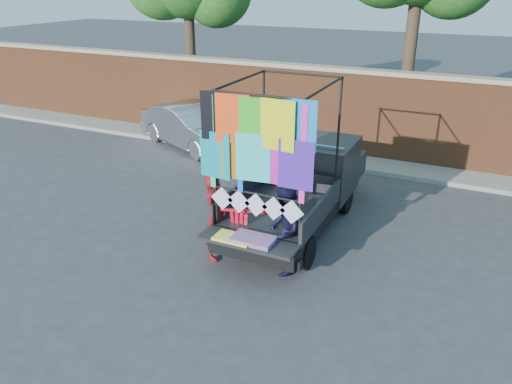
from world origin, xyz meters
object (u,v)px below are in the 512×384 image
at_px(pickup_truck, 305,182).
at_px(sedan, 191,126).
at_px(woman, 216,217).
at_px(man, 284,230).

xyz_separation_m(pickup_truck, sedan, (-4.97, 3.21, -0.17)).
height_order(sedan, woman, woman).
height_order(pickup_truck, woman, pickup_truck).
bearing_deg(sedan, woman, -120.28).
distance_m(sedan, man, 7.76).
relative_size(pickup_truck, sedan, 1.29).
bearing_deg(man, woman, -102.63).
bearing_deg(sedan, man, -111.81).
bearing_deg(man, sedan, -150.93).
xyz_separation_m(sedan, man, (5.42, -5.55, 0.19)).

